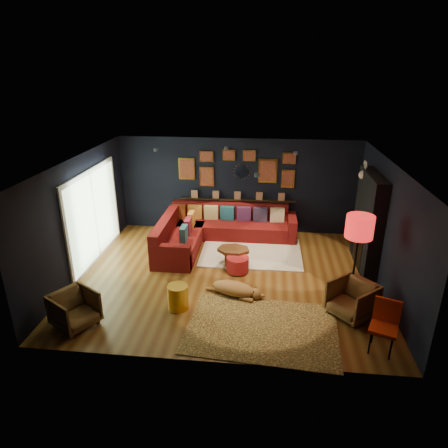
# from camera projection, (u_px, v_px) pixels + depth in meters

# --- Properties ---
(floor) EXTENTS (6.50, 6.50, 0.00)m
(floor) POSITION_uv_depth(u_px,v_px,m) (228.00, 277.00, 8.89)
(floor) COLOR brown
(floor) RESTS_ON ground
(room_walls) EXTENTS (6.50, 6.50, 6.50)m
(room_walls) POSITION_uv_depth(u_px,v_px,m) (228.00, 210.00, 8.30)
(room_walls) COLOR black
(room_walls) RESTS_ON ground
(sectional) EXTENTS (3.41, 2.69, 0.86)m
(sectional) POSITION_uv_depth(u_px,v_px,m) (211.00, 231.00, 10.50)
(sectional) COLOR maroon
(sectional) RESTS_ON ground
(ledge) EXTENTS (3.20, 0.12, 0.04)m
(ledge) POSITION_uv_depth(u_px,v_px,m) (237.00, 200.00, 11.02)
(ledge) COLOR black
(ledge) RESTS_ON room_walls
(gallery_wall) EXTENTS (3.15, 0.04, 1.02)m
(gallery_wall) POSITION_uv_depth(u_px,v_px,m) (237.00, 168.00, 10.72)
(gallery_wall) COLOR gold
(gallery_wall) RESTS_ON room_walls
(sunburst_mirror) EXTENTS (0.47, 0.16, 0.47)m
(sunburst_mirror) POSITION_uv_depth(u_px,v_px,m) (242.00, 172.00, 10.75)
(sunburst_mirror) COLOR silver
(sunburst_mirror) RESTS_ON room_walls
(fireplace) EXTENTS (0.31, 1.60, 2.20)m
(fireplace) POSITION_uv_depth(u_px,v_px,m) (367.00, 225.00, 9.03)
(fireplace) COLOR black
(fireplace) RESTS_ON ground
(deer_head) EXTENTS (0.50, 0.28, 0.45)m
(deer_head) POSITION_uv_depth(u_px,v_px,m) (371.00, 175.00, 9.10)
(deer_head) COLOR white
(deer_head) RESTS_ON fireplace
(sliding_door) EXTENTS (0.06, 2.80, 2.20)m
(sliding_door) POSITION_uv_depth(u_px,v_px,m) (94.00, 216.00, 9.36)
(sliding_door) COLOR white
(sliding_door) RESTS_ON ground
(ceiling_spots) EXTENTS (3.30, 2.50, 0.06)m
(ceiling_spots) POSITION_uv_depth(u_px,v_px,m) (232.00, 155.00, 8.67)
(ceiling_spots) COLOR black
(ceiling_spots) RESTS_ON room_walls
(shag_rug) EXTENTS (2.49, 1.82, 0.03)m
(shag_rug) POSITION_uv_depth(u_px,v_px,m) (251.00, 252.00, 9.99)
(shag_rug) COLOR beige
(shag_rug) RESTS_ON ground
(leopard_rug) EXTENTS (2.80, 2.09, 0.02)m
(leopard_rug) POSITION_uv_depth(u_px,v_px,m) (262.00, 328.00, 7.15)
(leopard_rug) COLOR tan
(leopard_rug) RESTS_ON ground
(coffee_table) EXTENTS (0.80, 0.62, 0.39)m
(coffee_table) POSITION_uv_depth(u_px,v_px,m) (233.00, 251.00, 9.30)
(coffee_table) COLOR brown
(coffee_table) RESTS_ON shag_rug
(pouf) EXTENTS (0.51, 0.51, 0.33)m
(pouf) POSITION_uv_depth(u_px,v_px,m) (238.00, 264.00, 9.02)
(pouf) COLOR #A31B1F
(pouf) RESTS_ON shag_rug
(armchair_left) EXTENTS (0.92, 0.94, 0.72)m
(armchair_left) POSITION_uv_depth(u_px,v_px,m) (74.00, 308.00, 7.12)
(armchair_left) COLOR #B88141
(armchair_left) RESTS_ON ground
(armchair_right) EXTENTS (1.00, 1.00, 0.75)m
(armchair_right) POSITION_uv_depth(u_px,v_px,m) (352.00, 298.00, 7.40)
(armchair_right) COLOR #B88141
(armchair_right) RESTS_ON ground
(gold_stool) EXTENTS (0.40, 0.40, 0.50)m
(gold_stool) POSITION_uv_depth(u_px,v_px,m) (178.00, 297.00, 7.66)
(gold_stool) COLOR gold
(gold_stool) RESTS_ON ground
(orange_chair) EXTENTS (0.55, 0.55, 0.89)m
(orange_chair) POSITION_uv_depth(u_px,v_px,m) (385.00, 322.00, 6.46)
(orange_chair) COLOR black
(orange_chair) RESTS_ON ground
(floor_lamp) EXTENTS (0.51, 0.51, 1.86)m
(floor_lamp) POSITION_uv_depth(u_px,v_px,m) (359.00, 230.00, 7.29)
(floor_lamp) COLOR black
(floor_lamp) RESTS_ON ground
(dog) EXTENTS (1.36, 0.94, 0.39)m
(dog) POSITION_uv_depth(u_px,v_px,m) (234.00, 286.00, 8.11)
(dog) COLOR #B37540
(dog) RESTS_ON leopard_rug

